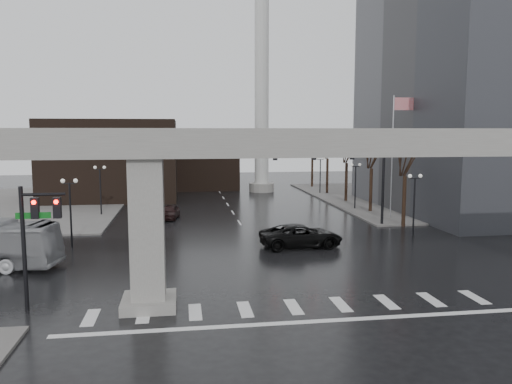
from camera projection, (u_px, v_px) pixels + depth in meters
ground at (289, 300)px, 25.43m from camera, size 160.00×160.00×0.00m
sidewalk_ne at (426, 197)px, 64.59m from camera, size 28.00×36.00×0.15m
elevated_guideway at (315, 165)px, 24.78m from camera, size 48.00×2.60×8.70m
office_tower at (498, 13)px, 52.55m from camera, size 22.00×26.00×42.00m
building_far_left at (113, 159)px, 63.99m from camera, size 16.00×14.00×10.00m
building_far_mid at (203, 162)px, 75.70m from camera, size 10.00×10.00×8.00m
smokestack at (262, 97)px, 69.86m from camera, size 3.60×3.60×30.00m
signal_mast_arm at (343, 162)px, 44.50m from camera, size 12.12×0.43×8.00m
signal_left_pole at (35, 227)px, 23.62m from camera, size 2.30×0.30×6.00m
flagpole_assembly at (396, 142)px, 48.37m from camera, size 2.06×0.12×12.00m
lamp_right_0 at (414, 194)px, 40.74m from camera, size 1.22×0.32×5.11m
lamp_right_1 at (355, 178)px, 54.49m from camera, size 1.22×0.32×5.11m
lamp_right_2 at (320, 169)px, 68.23m from camera, size 1.22×0.32×5.11m
lamp_left_0 at (70, 201)px, 36.76m from camera, size 1.22×0.32×5.11m
lamp_left_1 at (100, 182)px, 50.51m from camera, size 1.22×0.32×5.11m
lamp_left_2 at (117, 171)px, 64.25m from camera, size 1.22×0.32×5.11m
tree_right_0 at (404, 196)px, 44.92m from camera, size 1.09×1.58×7.50m
tree_right_1 at (371, 186)px, 52.77m from camera, size 1.09×1.61×7.67m
tree_right_2 at (346, 178)px, 60.61m from camera, size 1.10×1.63×7.85m
tree_right_3 at (327, 172)px, 68.46m from camera, size 1.11×1.66×8.02m
tree_right_4 at (312, 168)px, 76.30m from camera, size 1.12×1.69×8.19m
pickup_truck at (301, 236)px, 37.01m from camera, size 6.32×3.26×1.71m
far_car at (170, 212)px, 49.08m from camera, size 2.18×4.15×1.35m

